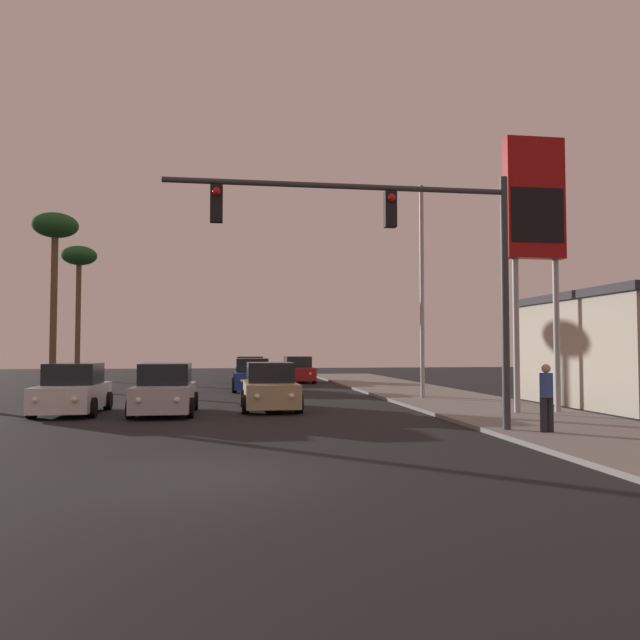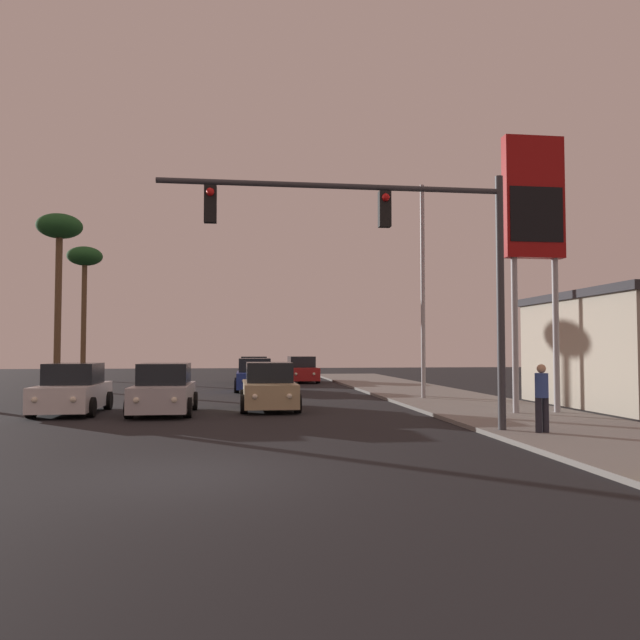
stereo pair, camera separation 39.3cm
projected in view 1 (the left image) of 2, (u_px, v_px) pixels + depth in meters
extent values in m
plane|color=black|center=(199.00, 476.00, 10.58)|extent=(120.00, 120.00, 0.00)
cube|color=gray|center=(489.00, 409.00, 21.83)|extent=(5.00, 60.00, 0.12)
cube|color=navy|center=(252.00, 380.00, 32.01)|extent=(1.83, 4.21, 0.80)
cube|color=black|center=(252.00, 365.00, 32.19)|extent=(1.62, 2.01, 0.70)
cylinder|color=black|center=(234.00, 387.00, 30.58)|extent=(0.24, 0.64, 0.64)
cylinder|color=black|center=(271.00, 386.00, 30.84)|extent=(0.24, 0.64, 0.64)
cylinder|color=black|center=(234.00, 384.00, 33.15)|extent=(0.24, 0.64, 0.64)
cylinder|color=black|center=(268.00, 383.00, 33.41)|extent=(0.24, 0.64, 0.64)
sphere|color=#F2EACC|center=(242.00, 381.00, 29.83)|extent=(0.18, 0.18, 0.18)
sphere|color=#F2EACC|center=(265.00, 381.00, 29.99)|extent=(0.18, 0.18, 0.18)
cube|color=silver|center=(73.00, 396.00, 20.76)|extent=(1.83, 4.21, 0.80)
cube|color=black|center=(74.00, 374.00, 20.94)|extent=(1.62, 2.01, 0.70)
cylinder|color=black|center=(32.00, 408.00, 19.33)|extent=(0.24, 0.64, 0.64)
cylinder|color=black|center=(92.00, 408.00, 19.59)|extent=(0.24, 0.64, 0.64)
cylinder|color=black|center=(55.00, 401.00, 21.91)|extent=(0.24, 0.64, 0.64)
cylinder|color=black|center=(108.00, 401.00, 22.16)|extent=(0.24, 0.64, 0.64)
sphere|color=#F2EACC|center=(35.00, 400.00, 18.59)|extent=(0.18, 0.18, 0.18)
sphere|color=#F2EACC|center=(74.00, 400.00, 18.75)|extent=(0.18, 0.18, 0.18)
cube|color=maroon|center=(298.00, 373.00, 40.31)|extent=(1.93, 4.26, 0.80)
cube|color=black|center=(297.00, 362.00, 40.50)|extent=(1.66, 2.05, 0.70)
cylinder|color=black|center=(286.00, 378.00, 38.88)|extent=(0.24, 0.64, 0.64)
cylinder|color=black|center=(314.00, 378.00, 39.14)|extent=(0.24, 0.64, 0.64)
cylinder|color=black|center=(282.00, 377.00, 41.46)|extent=(0.24, 0.64, 0.64)
cylinder|color=black|center=(309.00, 376.00, 41.72)|extent=(0.24, 0.64, 0.64)
sphere|color=#F2EACC|center=(292.00, 374.00, 38.14)|extent=(0.18, 0.18, 0.18)
sphere|color=#F2EACC|center=(310.00, 374.00, 38.30)|extent=(0.18, 0.18, 0.18)
cube|color=tan|center=(270.00, 393.00, 22.23)|extent=(1.82, 4.21, 0.80)
cube|color=black|center=(270.00, 372.00, 22.41)|extent=(1.61, 2.01, 0.70)
cylinder|color=black|center=(246.00, 404.00, 20.80)|extent=(0.24, 0.64, 0.64)
cylinder|color=black|center=(299.00, 404.00, 21.06)|extent=(0.24, 0.64, 0.64)
cylinder|color=black|center=(244.00, 398.00, 23.37)|extent=(0.24, 0.64, 0.64)
cylinder|color=black|center=(292.00, 398.00, 23.63)|extent=(0.24, 0.64, 0.64)
sphere|color=#F2EACC|center=(257.00, 397.00, 20.05)|extent=(0.18, 0.18, 0.18)
sphere|color=#F2EACC|center=(291.00, 396.00, 20.21)|extent=(0.18, 0.18, 0.18)
cube|color=black|center=(250.00, 374.00, 39.46)|extent=(1.84, 4.22, 0.80)
cube|color=black|center=(250.00, 362.00, 39.64)|extent=(1.62, 2.01, 0.70)
cylinder|color=black|center=(236.00, 379.00, 38.03)|extent=(0.24, 0.64, 0.64)
cylinder|color=black|center=(265.00, 379.00, 38.29)|extent=(0.24, 0.64, 0.64)
cylinder|color=black|center=(235.00, 377.00, 40.60)|extent=(0.24, 0.64, 0.64)
cylinder|color=black|center=(263.00, 377.00, 40.86)|extent=(0.24, 0.64, 0.64)
sphere|color=#F2EACC|center=(242.00, 375.00, 37.29)|extent=(0.18, 0.18, 0.18)
sphere|color=#F2EACC|center=(260.00, 374.00, 37.45)|extent=(0.18, 0.18, 0.18)
cube|color=#B7B7BC|center=(165.00, 397.00, 20.71)|extent=(1.80, 4.20, 0.80)
cube|color=black|center=(166.00, 374.00, 20.89)|extent=(1.60, 2.00, 0.70)
cylinder|color=black|center=(131.00, 409.00, 19.28)|extent=(0.24, 0.64, 0.64)
cylinder|color=black|center=(190.00, 408.00, 19.54)|extent=(0.24, 0.64, 0.64)
cylinder|color=black|center=(142.00, 402.00, 21.86)|extent=(0.24, 0.64, 0.64)
cylinder|color=black|center=(195.00, 401.00, 22.11)|extent=(0.24, 0.64, 0.64)
sphere|color=#F2EACC|center=(138.00, 401.00, 18.54)|extent=(0.18, 0.18, 0.18)
sphere|color=#F2EACC|center=(177.00, 400.00, 18.70)|extent=(0.18, 0.18, 0.18)
cylinder|color=#38383D|center=(505.00, 302.00, 16.00)|extent=(0.20, 0.20, 6.50)
cylinder|color=#38383D|center=(340.00, 186.00, 15.51)|extent=(8.64, 0.14, 0.14)
cube|color=black|center=(390.00, 210.00, 15.67)|extent=(0.30, 0.24, 0.90)
sphere|color=red|center=(392.00, 198.00, 15.55)|extent=(0.20, 0.20, 0.20)
cube|color=black|center=(216.00, 204.00, 15.05)|extent=(0.30, 0.24, 0.90)
sphere|color=red|center=(216.00, 191.00, 14.93)|extent=(0.20, 0.20, 0.20)
cylinder|color=#99999E|center=(422.00, 291.00, 26.30)|extent=(0.18, 0.18, 9.00)
cylinder|color=#99999E|center=(405.00, 188.00, 26.40)|extent=(1.40, 0.10, 0.10)
ellipsoid|color=silver|center=(389.00, 189.00, 26.30)|extent=(0.50, 0.24, 0.20)
cylinder|color=#99999E|center=(516.00, 335.00, 20.16)|extent=(0.20, 0.20, 5.00)
cylinder|color=#99999E|center=(557.00, 335.00, 20.36)|extent=(0.20, 0.20, 5.00)
cube|color=#990C0C|center=(534.00, 198.00, 20.47)|extent=(2.00, 0.40, 4.00)
cube|color=black|center=(538.00, 215.00, 20.23)|extent=(1.80, 0.03, 1.80)
cylinder|color=#23232D|center=(543.00, 415.00, 15.34)|extent=(0.16, 0.16, 0.85)
cylinder|color=#23232D|center=(550.00, 415.00, 15.36)|extent=(0.16, 0.16, 0.85)
cylinder|color=#334C99|center=(546.00, 385.00, 15.38)|extent=(0.32, 0.32, 0.60)
sphere|color=tan|center=(546.00, 369.00, 15.40)|extent=(0.22, 0.22, 0.22)
cylinder|color=brown|center=(53.00, 311.00, 33.23)|extent=(0.36, 0.36, 8.33)
ellipsoid|color=#1E5123|center=(55.00, 225.00, 33.45)|extent=(2.40, 2.40, 1.32)
cylinder|color=brown|center=(78.00, 321.00, 42.96)|extent=(0.36, 0.36, 8.16)
ellipsoid|color=#1E5123|center=(79.00, 256.00, 43.17)|extent=(2.40, 2.40, 1.32)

